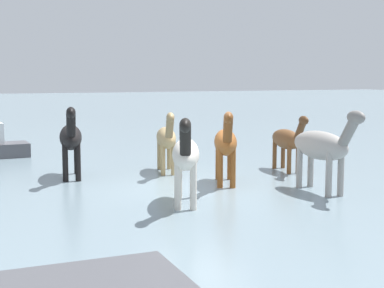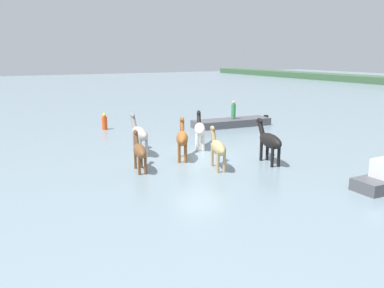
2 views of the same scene
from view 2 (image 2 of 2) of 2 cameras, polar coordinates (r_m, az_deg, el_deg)
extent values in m
plane|color=gray|center=(20.14, 0.91, -1.91)|extent=(174.52, 174.52, 0.00)
ellipsoid|color=black|center=(19.11, 11.11, 0.45)|extent=(2.08, 1.02, 0.67)
cylinder|color=black|center=(19.68, 9.86, -0.78)|extent=(0.15, 0.15, 1.10)
cylinder|color=black|center=(19.82, 10.71, -0.73)|extent=(0.15, 0.15, 1.10)
cylinder|color=black|center=(18.64, 11.40, -1.61)|extent=(0.15, 0.15, 1.10)
cylinder|color=black|center=(18.78, 12.29, -1.54)|extent=(0.15, 0.15, 1.10)
cylinder|color=black|center=(19.96, 9.83, 2.30)|extent=(0.65, 0.36, 0.73)
ellipsoid|color=black|center=(20.09, 9.61, 3.25)|extent=(0.58, 0.35, 0.29)
ellipsoid|color=tan|center=(17.87, 3.77, -0.54)|extent=(1.87, 1.05, 0.61)
cylinder|color=tan|center=(18.47, 2.90, -1.68)|extent=(0.13, 0.13, 0.99)
cylinder|color=tan|center=(18.53, 3.78, -1.64)|extent=(0.13, 0.13, 0.99)
cylinder|color=tan|center=(17.45, 3.72, -2.55)|extent=(0.13, 0.13, 0.99)
cylinder|color=tan|center=(17.53, 4.64, -2.50)|extent=(0.13, 0.13, 0.99)
cylinder|color=olive|center=(18.69, 3.07, 1.29)|extent=(0.59, 0.36, 0.66)
ellipsoid|color=olive|center=(18.82, 2.95, 2.21)|extent=(0.53, 0.35, 0.26)
ellipsoid|color=silver|center=(21.78, 1.13, 2.12)|extent=(2.01, 1.37, 0.66)
cylinder|color=silver|center=(22.45, 0.64, 1.04)|extent=(0.14, 0.14, 1.08)
cylinder|color=silver|center=(22.47, 1.44, 1.05)|extent=(0.14, 0.14, 1.08)
cylinder|color=silver|center=(21.31, 0.79, 0.40)|extent=(0.14, 0.14, 1.08)
cylinder|color=silver|center=(21.32, 1.64, 0.41)|extent=(0.14, 0.14, 1.08)
cylinder|color=black|center=(22.73, 0.99, 3.66)|extent=(0.64, 0.46, 0.72)
ellipsoid|color=black|center=(22.88, 0.96, 4.47)|extent=(0.58, 0.44, 0.29)
ellipsoid|color=#9E9993|center=(20.59, -7.48, 1.49)|extent=(2.05, 0.74, 0.68)
cylinder|color=#9E9993|center=(21.23, -8.32, 0.27)|extent=(0.15, 0.15, 1.11)
cylinder|color=#9E9993|center=(21.32, -7.48, 0.35)|extent=(0.15, 0.15, 1.11)
cylinder|color=#9E9993|center=(20.10, -7.39, -0.41)|extent=(0.15, 0.15, 1.11)
cylinder|color=#9E9993|center=(20.19, -6.50, -0.32)|extent=(0.15, 0.15, 1.11)
cylinder|color=slate|center=(21.52, -8.33, 3.14)|extent=(0.63, 0.28, 0.74)
ellipsoid|color=slate|center=(21.68, -8.51, 4.02)|extent=(0.57, 0.27, 0.30)
ellipsoid|color=brown|center=(19.48, -1.39, 0.81)|extent=(1.98, 1.37, 0.65)
cylinder|color=brown|center=(20.16, -1.84, -0.33)|extent=(0.14, 0.14, 1.07)
cylinder|color=brown|center=(20.16, -0.95, -0.33)|extent=(0.14, 0.14, 1.07)
cylinder|color=brown|center=(19.03, -1.85, -1.12)|extent=(0.14, 0.14, 1.07)
cylinder|color=brown|center=(19.03, -0.91, -1.12)|extent=(0.14, 0.14, 1.07)
cylinder|color=brown|center=(20.40, -1.42, 2.56)|extent=(0.63, 0.46, 0.71)
ellipsoid|color=brown|center=(20.55, -1.42, 3.46)|extent=(0.57, 0.43, 0.28)
ellipsoid|color=brown|center=(17.67, -7.44, -0.98)|extent=(1.75, 0.80, 0.57)
cylinder|color=brown|center=(18.25, -8.10, -2.07)|extent=(0.12, 0.12, 0.93)
cylinder|color=brown|center=(18.29, -7.25, -2.01)|extent=(0.12, 0.12, 0.93)
cylinder|color=brown|center=(17.29, -7.55, -2.89)|extent=(0.12, 0.12, 0.93)
cylinder|color=brown|center=(17.33, -6.66, -2.83)|extent=(0.12, 0.12, 0.93)
cylinder|color=#50311A|center=(18.45, -7.95, 0.75)|extent=(0.54, 0.29, 0.62)
ellipsoid|color=#50311A|center=(18.57, -8.07, 1.63)|extent=(0.49, 0.28, 0.25)
cube|color=#4C4C51|center=(28.89, 5.65, 2.90)|extent=(1.93, 5.84, 0.67)
cube|color=black|center=(30.48, 10.50, 3.41)|extent=(0.29, 0.26, 0.72)
cylinder|color=#338C4C|center=(28.89, 5.93, 4.73)|extent=(0.32, 0.32, 0.95)
sphere|color=tan|center=(28.81, 5.96, 5.90)|extent=(0.24, 0.24, 0.24)
cylinder|color=#E54C19|center=(28.10, -12.36, 2.94)|extent=(0.36, 0.36, 0.90)
sphere|color=yellow|center=(28.01, -12.42, 4.09)|extent=(0.24, 0.24, 0.24)
camera|label=1|loc=(33.33, -0.19, 8.63)|focal=52.50mm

